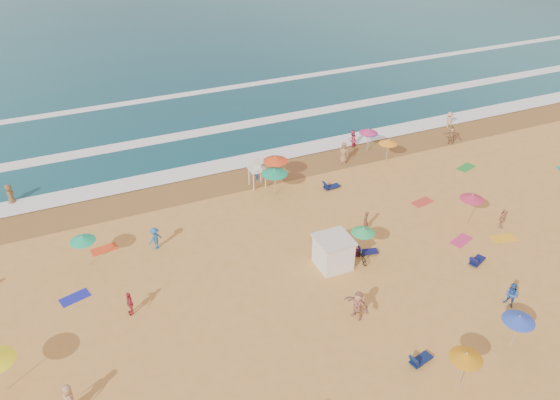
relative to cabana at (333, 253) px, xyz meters
name	(u,v)px	position (x,y,z in m)	size (l,w,h in m)	color
ground	(344,258)	(1.04, 0.36, -1.00)	(220.00, 220.00, 0.00)	gold
wet_sand	(270,172)	(1.04, 12.86, -0.99)	(220.00, 220.00, 0.00)	olive
surf_foam	(235,129)	(1.04, 21.68, -0.90)	(200.00, 18.70, 0.05)	white
cabana	(333,253)	(0.00, 0.00, 0.00)	(2.00, 2.00, 2.00)	white
cabana_roof	(334,239)	(0.00, 0.00, 1.06)	(2.20, 2.20, 0.12)	silver
bicycle	(361,255)	(1.90, -0.30, -0.58)	(0.56, 1.59, 0.84)	black
lifeguard_stand	(257,175)	(-0.79, 11.12, 0.05)	(1.20, 1.20, 2.10)	white
beach_umbrellas	(379,223)	(3.46, 0.30, 1.12)	(62.13, 30.79, 0.81)	#F34619
loungers	(420,270)	(4.76, -2.83, -0.83)	(57.80, 20.84, 0.34)	#101852
towels	(333,281)	(-0.73, -1.38, -0.98)	(45.21, 23.91, 0.03)	red
beachgoers	(318,211)	(1.41, 4.95, -0.20)	(42.41, 27.87, 2.13)	tan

